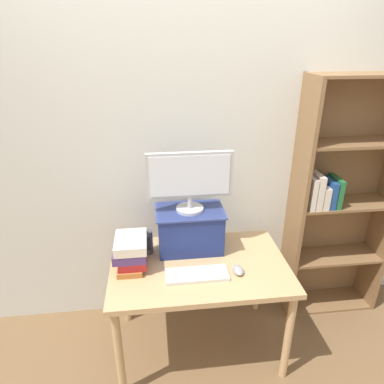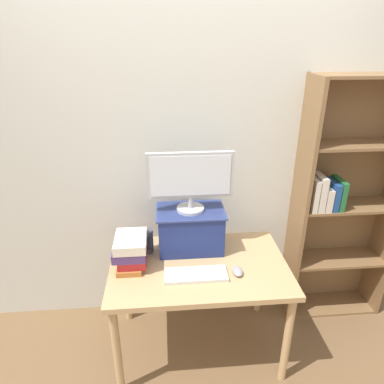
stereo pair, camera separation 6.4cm
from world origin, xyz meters
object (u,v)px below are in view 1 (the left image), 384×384
(computer_monitor, at_px, (190,178))
(computer_mouse, at_px, (238,270))
(riser_box, at_px, (190,228))
(keyboard, at_px, (197,274))
(desk, at_px, (199,275))
(desk_speaker, at_px, (147,242))
(bookshelf_unit, at_px, (338,201))
(book_stack, at_px, (131,251))

(computer_monitor, bearing_deg, computer_mouse, -49.77)
(riser_box, distance_m, computer_mouse, 0.44)
(keyboard, height_order, computer_mouse, computer_mouse)
(desk, xyz_separation_m, desk_speaker, (-0.33, 0.18, 0.17))
(riser_box, bearing_deg, desk_speaker, -175.44)
(desk_speaker, bearing_deg, bookshelf_unit, 6.54)
(book_stack, bearing_deg, keyboard, -21.92)
(desk_speaker, bearing_deg, keyboard, -44.62)
(desk, relative_size, riser_box, 2.51)
(keyboard, xyz_separation_m, book_stack, (-0.40, 0.16, 0.09))
(book_stack, bearing_deg, bookshelf_unit, 11.13)
(computer_monitor, relative_size, computer_mouse, 5.32)
(computer_monitor, distance_m, keyboard, 0.60)
(computer_monitor, relative_size, desk_speaker, 3.29)
(keyboard, bearing_deg, desk_speaker, 135.38)
(keyboard, relative_size, book_stack, 1.38)
(desk_speaker, bearing_deg, book_stack, -125.88)
(desk, relative_size, computer_monitor, 2.07)
(bookshelf_unit, xyz_separation_m, computer_monitor, (-1.13, -0.14, 0.29))
(book_stack, relative_size, desk_speaker, 1.66)
(bookshelf_unit, relative_size, computer_monitor, 3.34)
(computer_mouse, height_order, desk_speaker, desk_speaker)
(desk, bearing_deg, keyboard, -104.57)
(computer_monitor, height_order, book_stack, computer_monitor)
(desk, bearing_deg, desk_speaker, 152.00)
(book_stack, bearing_deg, computer_monitor, 21.93)
(computer_mouse, bearing_deg, desk, 153.07)
(bookshelf_unit, relative_size, riser_box, 4.05)
(computer_monitor, distance_m, book_stack, 0.59)
(desk, bearing_deg, computer_monitor, 100.73)
(bookshelf_unit, relative_size, desk_speaker, 11.00)
(riser_box, bearing_deg, computer_mouse, -49.90)
(computer_monitor, bearing_deg, riser_box, 90.00)
(riser_box, height_order, desk_speaker, riser_box)
(book_stack, height_order, desk_speaker, book_stack)
(bookshelf_unit, bearing_deg, keyboard, -157.71)
(computer_mouse, bearing_deg, bookshelf_unit, 27.86)
(riser_box, height_order, keyboard, riser_box)
(bookshelf_unit, xyz_separation_m, desk_speaker, (-1.43, -0.16, -0.14))
(bookshelf_unit, xyz_separation_m, computer_mouse, (-0.86, -0.46, -0.21))
(bookshelf_unit, height_order, book_stack, bookshelf_unit)
(computer_monitor, relative_size, keyboard, 1.43)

